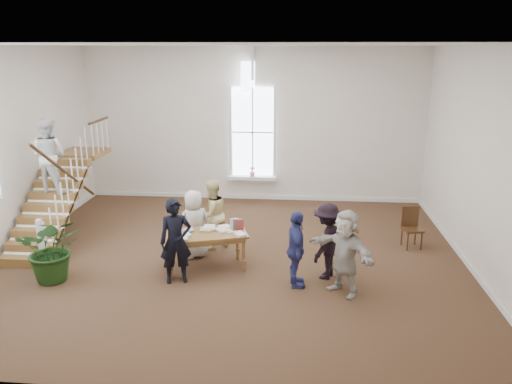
# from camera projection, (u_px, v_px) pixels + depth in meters

# --- Properties ---
(ground) EXTENTS (10.00, 10.00, 0.00)m
(ground) POSITION_uv_depth(u_px,v_px,m) (234.00, 257.00, 10.98)
(ground) COLOR #402A19
(ground) RESTS_ON ground
(room_shell) EXTENTS (10.49, 10.00, 10.00)m
(room_shell) POSITION_uv_depth(u_px,v_px,m) (253.00, 187.00, 15.07)
(room_shell) COLOR silver
(room_shell) RESTS_ON ground
(staircase) EXTENTS (1.10, 4.10, 2.92)m
(staircase) POSITION_uv_depth(u_px,v_px,m) (53.00, 174.00, 11.60)
(staircase) COLOR brown
(staircase) RESTS_ON ground
(library_table) EXTENTS (1.86, 1.32, 0.85)m
(library_table) POSITION_uv_depth(u_px,v_px,m) (205.00, 237.00, 10.25)
(library_table) COLOR brown
(library_table) RESTS_ON ground
(police_officer) EXTENTS (0.71, 0.58, 1.70)m
(police_officer) POSITION_uv_depth(u_px,v_px,m) (176.00, 241.00, 9.63)
(police_officer) COLOR black
(police_officer) RESTS_ON ground
(elderly_woman) EXTENTS (0.88, 0.81, 1.51)m
(elderly_woman) POSITION_uv_depth(u_px,v_px,m) (194.00, 224.00, 10.84)
(elderly_woman) COLOR silver
(elderly_woman) RESTS_ON ground
(person_yellow) EXTENTS (0.99, 0.99, 1.62)m
(person_yellow) POSITION_uv_depth(u_px,v_px,m) (212.00, 215.00, 11.28)
(person_yellow) COLOR beige
(person_yellow) RESTS_ON ground
(woman_cluster_a) EXTENTS (0.47, 0.93, 1.52)m
(woman_cluster_a) POSITION_uv_depth(u_px,v_px,m) (296.00, 249.00, 9.47)
(woman_cluster_a) COLOR navy
(woman_cluster_a) RESTS_ON ground
(woman_cluster_b) EXTENTS (0.92, 1.14, 1.55)m
(woman_cluster_b) POSITION_uv_depth(u_px,v_px,m) (327.00, 241.00, 9.84)
(woman_cluster_b) COLOR black
(woman_cluster_b) RESTS_ON ground
(woman_cluster_c) EXTENTS (1.39, 1.43, 1.63)m
(woman_cluster_c) POSITION_uv_depth(u_px,v_px,m) (345.00, 252.00, 9.18)
(woman_cluster_c) COLOR beige
(woman_cluster_c) RESTS_ON ground
(floor_plant) EXTENTS (1.46, 1.36, 1.33)m
(floor_plant) POSITION_uv_depth(u_px,v_px,m) (52.00, 248.00, 9.75)
(floor_plant) COLOR #173511
(floor_plant) RESTS_ON ground
(side_chair) EXTENTS (0.49, 0.49, 0.95)m
(side_chair) POSITION_uv_depth(u_px,v_px,m) (411.00, 225.00, 11.46)
(side_chair) COLOR #33210D
(side_chair) RESTS_ON ground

